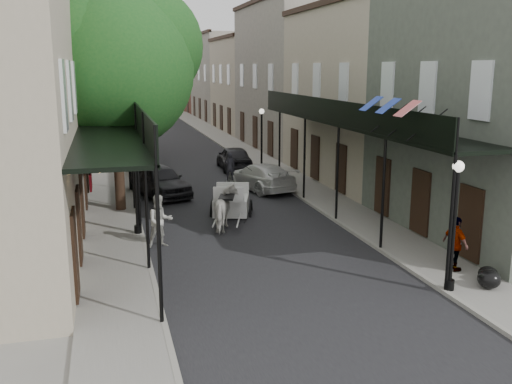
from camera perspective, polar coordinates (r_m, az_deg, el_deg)
ground at (r=17.32m, az=3.39°, el=-8.98°), size 140.00×140.00×0.00m
road at (r=36.21m, az=-6.56°, el=2.33°), size 8.00×90.00×0.01m
sidewalk_left at (r=35.84m, az=-14.50°, el=1.99°), size 2.20×90.00×0.12m
sidewalk_right at (r=37.24m, az=1.07°, el=2.77°), size 2.20×90.00×0.12m
building_row_left at (r=45.43m, az=-19.64°, el=10.40°), size 5.00×80.00×10.50m
building_row_right at (r=47.33m, az=1.98°, el=11.15°), size 5.00×80.00×10.50m
gallery_left at (r=22.38m, az=-14.08°, el=6.27°), size 2.20×18.05×4.88m
gallery_right at (r=24.48m, az=9.10°, el=6.98°), size 2.20×18.05×4.88m
tree_near at (r=25.48m, az=-13.16°, el=12.51°), size 7.31×6.80×9.63m
tree_far at (r=39.48m, az=-13.92°, el=11.40°), size 6.45×6.00×8.61m
lamppost_right_near at (r=16.73m, az=19.18°, el=-3.05°), size 0.32×0.32×3.71m
lamppost_left at (r=21.74m, az=-11.94°, el=0.85°), size 0.32×0.32×3.71m
lamppost_right_far at (r=34.80m, az=0.57°, el=5.40°), size 0.32×0.32×3.71m
horse at (r=22.43m, az=-2.97°, el=-1.68°), size 1.47×2.20×1.70m
carriage at (r=24.95m, az=-2.43°, el=0.38°), size 2.22×2.81×2.85m
pedestrian_walking at (r=20.53m, az=-9.58°, el=-2.89°), size 1.03×0.86×1.90m
pedestrian_sidewalk_left at (r=36.20m, az=-15.54°, el=3.71°), size 1.44×1.12×1.96m
pedestrian_sidewalk_right at (r=18.64m, az=19.31°, el=-4.93°), size 0.59×1.06×1.71m
car_left_near at (r=28.69m, az=-9.60°, el=1.15°), size 3.15×4.95×1.57m
car_left_mid at (r=33.31m, az=-10.97°, el=2.31°), size 2.00×3.76×1.18m
car_left_far at (r=41.00m, az=-12.68°, el=4.26°), size 3.27×5.34×1.38m
car_right_near at (r=29.72m, az=0.42°, el=1.55°), size 3.20×5.16×1.39m
car_right_far at (r=35.58m, az=-2.20°, el=3.44°), size 1.98×4.47×1.50m
trash_bags at (r=17.92m, az=22.24°, el=-7.88°), size 0.91×1.06×0.55m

